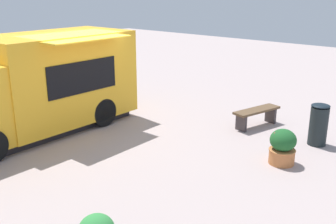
# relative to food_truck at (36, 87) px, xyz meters

# --- Properties ---
(ground_plane) EXTENTS (40.00, 40.00, 0.00)m
(ground_plane) POSITION_rel_food_truck_xyz_m (1.01, 0.90, -1.20)
(ground_plane) COLOR #B19E9A
(food_truck) EXTENTS (2.78, 5.50, 2.49)m
(food_truck) POSITION_rel_food_truck_xyz_m (0.00, 0.00, 0.00)
(food_truck) COLOR yellow
(food_truck) RESTS_ON ground_plane
(person_customer) EXTENTS (0.68, 0.76, 0.87)m
(person_customer) POSITION_rel_food_truck_xyz_m (-2.14, 5.06, -0.85)
(person_customer) COLOR #262820
(person_customer) RESTS_ON ground_plane
(planter_flowering_side) EXTENTS (0.57, 0.57, 0.77)m
(planter_flowering_side) POSITION_rel_food_truck_xyz_m (5.67, 2.34, -0.81)
(planter_flowering_side) COLOR #C37340
(planter_flowering_side) RESTS_ON ground_plane
(plaza_bench) EXTENTS (0.71, 1.51, 0.49)m
(plaza_bench) POSITION_rel_food_truck_xyz_m (4.06, 4.11, -0.84)
(plaza_bench) COLOR brown
(plaza_bench) RESTS_ON ground_plane
(trash_bin) EXTENTS (0.43, 0.43, 1.02)m
(trash_bin) POSITION_rel_food_truck_xyz_m (5.81, 3.91, -0.68)
(trash_bin) COLOR #1D2628
(trash_bin) RESTS_ON ground_plane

